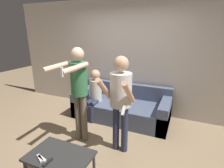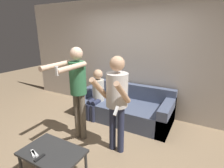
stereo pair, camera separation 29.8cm
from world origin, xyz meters
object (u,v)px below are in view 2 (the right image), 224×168
Objects in this scene: remote_mid at (33,153)px; remote_far at (35,154)px; person_seated at (97,92)px; remote_near at (40,158)px; couch at (124,108)px; person_standing_right at (117,95)px; person_standing_left at (77,84)px; coffee_table at (52,154)px.

remote_far is (0.03, 0.01, 0.00)m from remote_mid.
remote_near is (0.45, -1.98, -0.18)m from person_seated.
remote_far is (-0.25, -2.21, 0.18)m from couch.
person_seated is 2.00m from remote_mid.
couch reaches higher than remote_mid.
person_seated is (-0.97, 0.88, -0.40)m from person_standing_right.
person_standing_left is at bearing 97.07° from remote_far.
couch is 2.58× the size of coffee_table.
remote_near is at bearing -100.22° from coffee_table.
person_standing_right is 1.22m from coffee_table.
remote_far is at bearing -120.53° from person_standing_right.
couch reaches higher than remote_far.
person_standing_left is at bearing -77.39° from person_seated.
remote_near is (-0.52, -1.10, -0.58)m from person_standing_right.
person_seated is (-0.20, 0.90, -0.46)m from person_standing_left.
remote_mid reaches higher than coffee_table.
coffee_table is 5.53× the size of remote_near.
couch is at bearing 87.12° from coffee_table.
person_seated is at bearing 102.61° from person_standing_left.
person_seated is at bearing 104.91° from coffee_table.
couch is 1.25× the size of person_standing_left.
remote_far is at bearing -82.93° from person_standing_left.
person_standing_right is 1.94× the size of coffee_table.
person_standing_left reaches higher than remote_near.
person_standing_right is at bearing -71.16° from couch.
person_standing_right reaches higher than person_seated.
person_standing_left is at bearing 95.63° from remote_mid.
couch is 14.36× the size of remote_mid.
coffee_table is at bearing -92.88° from couch.
coffee_table is (0.28, -0.91, -0.70)m from person_standing_left.
person_standing_right is at bearing 58.61° from remote_mid.
person_standing_left is 2.06× the size of coffee_table.
person_standing_left reaches higher than coffee_table.
person_seated is (-0.58, -0.24, 0.36)m from couch.
couch is 1.46m from person_standing_left.
person_standing_left reaches higher than remote_far.
remote_far is at bearing -134.21° from coffee_table.
person_standing_left is (-0.38, -1.14, 0.82)m from couch.
coffee_table is at bearing 79.78° from remote_near.
remote_far is (-0.64, -1.08, -0.58)m from person_standing_right.
person_seated is 7.36× the size of remote_far.
person_standing_left is 1.25m from remote_mid.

